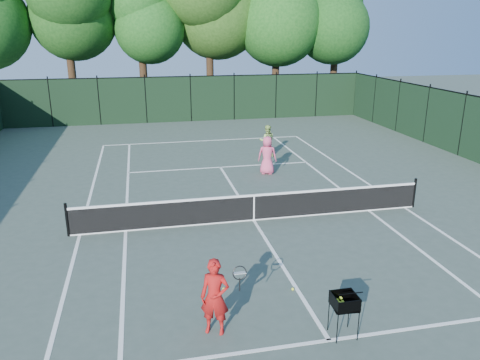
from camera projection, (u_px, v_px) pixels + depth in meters
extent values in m
plane|color=#404E44|center=(254.00, 220.00, 15.40)|extent=(90.00, 90.00, 0.00)
cube|color=white|center=(80.00, 235.00, 14.30)|extent=(0.10, 23.77, 0.01)
cube|color=white|center=(405.00, 208.00, 16.50)|extent=(0.10, 23.77, 0.01)
cube|color=white|center=(126.00, 231.00, 14.57)|extent=(0.10, 23.77, 0.01)
cube|color=white|center=(369.00, 211.00, 16.22)|extent=(0.10, 23.77, 0.01)
cube|color=white|center=(204.00, 141.00, 26.46)|extent=(10.97, 0.10, 0.01)
cube|color=white|center=(329.00, 340.00, 9.44)|extent=(8.23, 0.10, 0.01)
cube|color=white|center=(220.00, 167.00, 21.35)|extent=(8.23, 0.10, 0.01)
cube|color=white|center=(254.00, 220.00, 15.40)|extent=(0.10, 12.80, 0.01)
cube|color=black|center=(254.00, 207.00, 15.26)|extent=(11.60, 0.03, 0.85)
cube|color=white|center=(254.00, 195.00, 15.13)|extent=(11.60, 0.05, 0.07)
cube|color=white|center=(254.00, 220.00, 15.39)|extent=(11.60, 0.05, 0.04)
cube|color=white|center=(254.00, 207.00, 15.26)|extent=(0.05, 0.04, 0.91)
cylinder|color=black|center=(67.00, 220.00, 14.07)|extent=(0.09, 0.09, 1.06)
cylinder|color=black|center=(414.00, 193.00, 16.40)|extent=(0.09, 0.09, 1.06)
cube|color=black|center=(191.00, 99.00, 31.69)|extent=(24.00, 0.05, 3.00)
cylinder|color=black|center=(73.00, 82.00, 33.53)|extent=(0.56, 0.56, 4.80)
cylinder|color=black|center=(144.00, 85.00, 34.43)|extent=(0.56, 0.56, 4.30)
ellipsoid|color=#154A16|center=(139.00, 3.00, 32.71)|extent=(6.00, 6.00, 9.30)
cylinder|color=black|center=(210.00, 78.00, 35.79)|extent=(0.56, 0.56, 5.00)
cylinder|color=black|center=(275.00, 80.00, 36.20)|extent=(0.56, 0.56, 4.60)
cylinder|color=black|center=(333.00, 79.00, 37.70)|extent=(0.56, 0.56, 4.40)
ellipsoid|color=#124014|center=(338.00, 6.00, 36.01)|extent=(5.80, 5.80, 8.99)
imported|color=#B11514|center=(215.00, 297.00, 9.47)|extent=(0.70, 0.59, 1.64)
cylinder|color=black|center=(240.00, 285.00, 9.68)|extent=(0.03, 0.03, 0.30)
torus|color=black|center=(240.00, 273.00, 9.60)|extent=(0.30, 0.10, 0.30)
imported|color=#E14F7B|center=(267.00, 155.00, 20.15)|extent=(0.94, 0.77, 1.66)
imported|color=#9CC160|center=(267.00, 141.00, 23.02)|extent=(0.87, 0.74, 1.56)
cylinder|color=black|center=(337.00, 329.00, 9.26)|extent=(0.02, 0.02, 0.66)
cylinder|color=black|center=(358.00, 326.00, 9.35)|extent=(0.02, 0.02, 0.66)
cylinder|color=black|center=(328.00, 316.00, 9.68)|extent=(0.02, 0.02, 0.66)
cylinder|color=black|center=(349.00, 313.00, 9.77)|extent=(0.02, 0.02, 0.66)
cube|color=black|center=(345.00, 301.00, 9.37)|extent=(0.53, 0.53, 0.28)
sphere|color=#D0F131|center=(344.00, 305.00, 9.39)|extent=(0.07, 0.07, 0.07)
sphere|color=#D0F131|center=(344.00, 305.00, 9.39)|extent=(0.07, 0.07, 0.07)
sphere|color=#D0F131|center=(344.00, 305.00, 9.39)|extent=(0.07, 0.07, 0.07)
sphere|color=#D0F131|center=(344.00, 305.00, 9.39)|extent=(0.07, 0.07, 0.07)
sphere|color=#D0F131|center=(344.00, 305.00, 9.39)|extent=(0.07, 0.07, 0.07)
sphere|color=#D0F131|center=(344.00, 305.00, 9.39)|extent=(0.07, 0.07, 0.07)
sphere|color=#D0F131|center=(344.00, 305.00, 9.39)|extent=(0.07, 0.07, 0.07)
sphere|color=#D0F131|center=(344.00, 305.00, 9.39)|extent=(0.07, 0.07, 0.07)
sphere|color=#D0F131|center=(344.00, 305.00, 9.39)|extent=(0.07, 0.07, 0.07)
sphere|color=#D0F131|center=(344.00, 305.00, 9.39)|extent=(0.07, 0.07, 0.07)
sphere|color=#D0F131|center=(344.00, 305.00, 9.39)|extent=(0.07, 0.07, 0.07)
sphere|color=#D0F131|center=(344.00, 305.00, 9.39)|extent=(0.07, 0.07, 0.07)
sphere|color=#D0F131|center=(344.00, 305.00, 9.39)|extent=(0.07, 0.07, 0.07)
sphere|color=#D0F131|center=(344.00, 305.00, 9.39)|extent=(0.07, 0.07, 0.07)
sphere|color=#D0F131|center=(344.00, 305.00, 9.39)|extent=(0.07, 0.07, 0.07)
sphere|color=#D0F131|center=(344.00, 305.00, 9.39)|extent=(0.07, 0.07, 0.07)
sphere|color=#E7F432|center=(293.00, 289.00, 11.25)|extent=(0.07, 0.07, 0.07)
sphere|color=#C2D22B|center=(224.00, 289.00, 11.26)|extent=(0.07, 0.07, 0.07)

